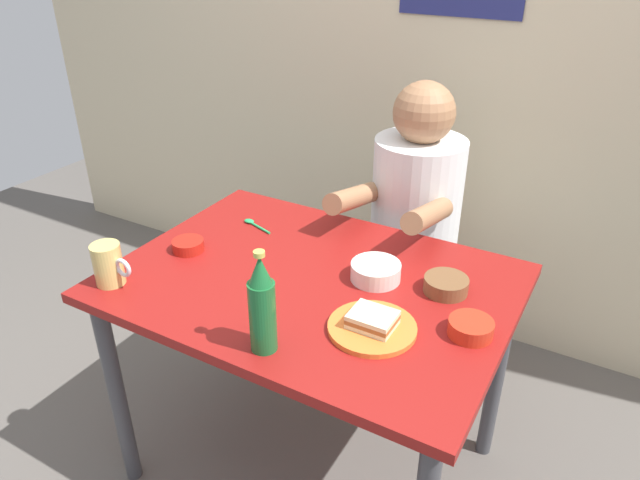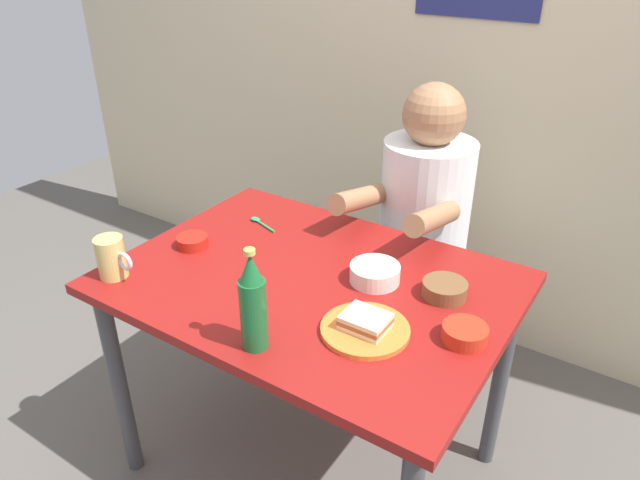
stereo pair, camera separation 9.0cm
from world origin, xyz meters
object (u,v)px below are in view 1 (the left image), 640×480
object	(u,v)px
plate_orange	(372,328)
sambal_bowl_red	(188,245)
sandwich	(373,320)
dining_table	(311,306)
beer_bottle	(262,306)
stool	(408,292)
beer_mug	(109,264)
person_seated	(416,196)

from	to	relation	value
plate_orange	sambal_bowl_red	xyz separation A→B (m)	(-0.66, 0.08, 0.01)
sandwich	sambal_bowl_red	world-z (taller)	sandwich
sandwich	dining_table	bearing A→B (deg)	152.71
beer_bottle	sambal_bowl_red	xyz separation A→B (m)	(-0.46, 0.27, -0.10)
dining_table	stool	xyz separation A→B (m)	(0.07, 0.63, -0.30)
dining_table	stool	distance (m)	0.70
beer_mug	beer_bottle	distance (m)	0.53
plate_orange	beer_mug	bearing A→B (deg)	-167.07
beer_bottle	sambal_bowl_red	distance (m)	0.55
dining_table	beer_bottle	size ratio (longest dim) A/B	4.20
sandwich	beer_mug	xyz separation A→B (m)	(-0.72, -0.16, 0.03)
plate_orange	beer_bottle	bearing A→B (deg)	-135.69
person_seated	beer_bottle	xyz separation A→B (m)	(-0.01, -0.93, 0.09)
person_seated	sandwich	bearing A→B (deg)	-76.31
sandwich	beer_bottle	bearing A→B (deg)	-135.69
sandwich	beer_bottle	xyz separation A→B (m)	(-0.19, -0.19, 0.09)
plate_orange	sambal_bowl_red	size ratio (longest dim) A/B	2.29
plate_orange	sambal_bowl_red	distance (m)	0.66
person_seated	plate_orange	world-z (taller)	person_seated
dining_table	sambal_bowl_red	size ratio (longest dim) A/B	11.46
person_seated	sambal_bowl_red	size ratio (longest dim) A/B	7.49
dining_table	sambal_bowl_red	world-z (taller)	sambal_bowl_red
plate_orange	sandwich	bearing A→B (deg)	90.00
stool	beer_bottle	xyz separation A→B (m)	(-0.01, -0.95, 0.51)
beer_bottle	sambal_bowl_red	world-z (taller)	beer_bottle
person_seated	sandwich	xyz separation A→B (m)	(0.18, -0.75, 0.01)
beer_mug	sambal_bowl_red	distance (m)	0.26
beer_mug	sambal_bowl_red	world-z (taller)	beer_mug
stool	beer_bottle	bearing A→B (deg)	-90.57
beer_bottle	person_seated	bearing A→B (deg)	89.42
stool	beer_bottle	size ratio (longest dim) A/B	1.72
plate_orange	stool	bearing A→B (deg)	103.49
plate_orange	sambal_bowl_red	bearing A→B (deg)	172.92
person_seated	dining_table	bearing A→B (deg)	-96.19
dining_table	beer_bottle	bearing A→B (deg)	-79.63
sambal_bowl_red	stool	bearing A→B (deg)	55.03
plate_orange	sandwich	xyz separation A→B (m)	(0.00, 0.00, 0.02)
person_seated	beer_mug	xyz separation A→B (m)	(-0.54, -0.91, 0.03)
plate_orange	sandwich	distance (m)	0.02
dining_table	person_seated	world-z (taller)	person_seated
plate_orange	beer_bottle	size ratio (longest dim) A/B	0.84
dining_table	person_seated	size ratio (longest dim) A/B	1.53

